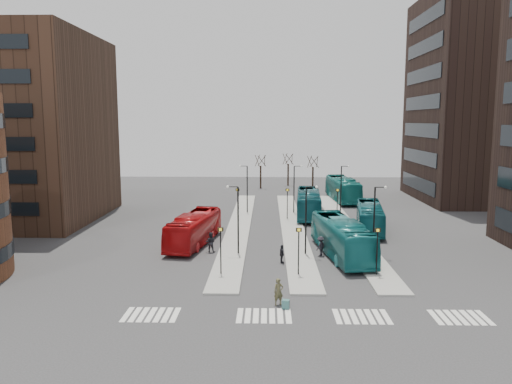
{
  "coord_description": "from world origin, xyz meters",
  "views": [
    {
      "loc": [
        -0.82,
        -25.32,
        11.94
      ],
      "look_at": [
        -1.92,
        22.8,
        5.0
      ],
      "focal_mm": 35.0,
      "sensor_mm": 36.0,
      "label": 1
    }
  ],
  "objects_px": {
    "teal_bus_d": "(343,189)",
    "commuter_c": "(321,246)",
    "teal_bus_a": "(342,238)",
    "traveller": "(279,292)",
    "suitcase": "(286,304)",
    "teal_bus_b": "(308,203)",
    "commuter_b": "(282,254)",
    "commuter_a": "(211,242)",
    "red_bus": "(194,229)",
    "teal_bus_c": "(370,217)"
  },
  "relations": [
    {
      "from": "teal_bus_d",
      "to": "commuter_c",
      "type": "relative_size",
      "value": 7.25
    },
    {
      "from": "teal_bus_a",
      "to": "teal_bus_d",
      "type": "height_order",
      "value": "teal_bus_d"
    },
    {
      "from": "traveller",
      "to": "suitcase",
      "type": "bearing_deg",
      "value": -74.76
    },
    {
      "from": "teal_bus_a",
      "to": "teal_bus_b",
      "type": "relative_size",
      "value": 1.01
    },
    {
      "from": "teal_bus_d",
      "to": "traveller",
      "type": "bearing_deg",
      "value": -107.6
    },
    {
      "from": "suitcase",
      "to": "commuter_b",
      "type": "distance_m",
      "value": 10.31
    },
    {
      "from": "suitcase",
      "to": "commuter_a",
      "type": "distance_m",
      "value": 15.09
    },
    {
      "from": "teal_bus_a",
      "to": "teal_bus_b",
      "type": "xyz_separation_m",
      "value": [
        -1.42,
        18.4,
        -0.02
      ]
    },
    {
      "from": "teal_bus_a",
      "to": "teal_bus_d",
      "type": "bearing_deg",
      "value": 73.72
    },
    {
      "from": "red_bus",
      "to": "suitcase",
      "type": "bearing_deg",
      "value": -54.18
    },
    {
      "from": "teal_bus_c",
      "to": "commuter_c",
      "type": "distance_m",
      "value": 12.1
    },
    {
      "from": "suitcase",
      "to": "traveller",
      "type": "height_order",
      "value": "traveller"
    },
    {
      "from": "traveller",
      "to": "commuter_c",
      "type": "bearing_deg",
      "value": 52.75
    },
    {
      "from": "traveller",
      "to": "commuter_c",
      "type": "height_order",
      "value": "traveller"
    },
    {
      "from": "teal_bus_d",
      "to": "red_bus",
      "type": "bearing_deg",
      "value": -128.0
    },
    {
      "from": "suitcase",
      "to": "red_bus",
      "type": "xyz_separation_m",
      "value": [
        -8.26,
        16.5,
        1.24
      ]
    },
    {
      "from": "suitcase",
      "to": "red_bus",
      "type": "relative_size",
      "value": 0.05
    },
    {
      "from": "traveller",
      "to": "teal_bus_a",
      "type": "bearing_deg",
      "value": 45.01
    },
    {
      "from": "red_bus",
      "to": "teal_bus_b",
      "type": "xyz_separation_m",
      "value": [
        12.21,
        14.47,
        0.13
      ]
    },
    {
      "from": "teal_bus_b",
      "to": "commuter_b",
      "type": "height_order",
      "value": "teal_bus_b"
    },
    {
      "from": "red_bus",
      "to": "teal_bus_b",
      "type": "distance_m",
      "value": 18.94
    },
    {
      "from": "teal_bus_b",
      "to": "teal_bus_d",
      "type": "bearing_deg",
      "value": 67.75
    },
    {
      "from": "teal_bus_a",
      "to": "traveller",
      "type": "bearing_deg",
      "value": -123.7
    },
    {
      "from": "teal_bus_b",
      "to": "teal_bus_c",
      "type": "height_order",
      "value": "teal_bus_b"
    },
    {
      "from": "teal_bus_d",
      "to": "commuter_c",
      "type": "distance_m",
      "value": 31.44
    },
    {
      "from": "teal_bus_b",
      "to": "traveller",
      "type": "relative_size",
      "value": 6.69
    },
    {
      "from": "red_bus",
      "to": "commuter_c",
      "type": "bearing_deg",
      "value": -8.51
    },
    {
      "from": "teal_bus_a",
      "to": "commuter_b",
      "type": "height_order",
      "value": "teal_bus_a"
    },
    {
      "from": "suitcase",
      "to": "commuter_b",
      "type": "height_order",
      "value": "commuter_b"
    },
    {
      "from": "suitcase",
      "to": "teal_bus_a",
      "type": "bearing_deg",
      "value": 77.54
    },
    {
      "from": "traveller",
      "to": "commuter_b",
      "type": "height_order",
      "value": "traveller"
    },
    {
      "from": "teal_bus_c",
      "to": "commuter_b",
      "type": "bearing_deg",
      "value": -119.45
    },
    {
      "from": "teal_bus_d",
      "to": "commuter_b",
      "type": "height_order",
      "value": "teal_bus_d"
    },
    {
      "from": "red_bus",
      "to": "teal_bus_b",
      "type": "height_order",
      "value": "teal_bus_b"
    },
    {
      "from": "teal_bus_d",
      "to": "traveller",
      "type": "xyz_separation_m",
      "value": [
        -10.51,
        -42.81,
        -0.86
      ]
    },
    {
      "from": "commuter_b",
      "to": "commuter_c",
      "type": "bearing_deg",
      "value": -70.92
    },
    {
      "from": "commuter_a",
      "to": "commuter_c",
      "type": "relative_size",
      "value": 1.06
    },
    {
      "from": "commuter_a",
      "to": "commuter_b",
      "type": "height_order",
      "value": "commuter_a"
    },
    {
      "from": "commuter_c",
      "to": "commuter_b",
      "type": "bearing_deg",
      "value": -16.25
    },
    {
      "from": "teal_bus_b",
      "to": "commuter_a",
      "type": "height_order",
      "value": "teal_bus_b"
    },
    {
      "from": "traveller",
      "to": "commuter_b",
      "type": "relative_size",
      "value": 1.13
    },
    {
      "from": "teal_bus_a",
      "to": "teal_bus_c",
      "type": "relative_size",
      "value": 1.11
    },
    {
      "from": "teal_bus_c",
      "to": "teal_bus_b",
      "type": "bearing_deg",
      "value": 135.52
    },
    {
      "from": "teal_bus_d",
      "to": "commuter_c",
      "type": "xyz_separation_m",
      "value": [
        -6.52,
        -30.75,
        -0.88
      ]
    },
    {
      "from": "suitcase",
      "to": "teal_bus_a",
      "type": "distance_m",
      "value": 13.74
    },
    {
      "from": "suitcase",
      "to": "commuter_c",
      "type": "relative_size",
      "value": 0.34
    },
    {
      "from": "teal_bus_a",
      "to": "teal_bus_d",
      "type": "xyz_separation_m",
      "value": [
        4.69,
        30.9,
        0.08
      ]
    },
    {
      "from": "teal_bus_c",
      "to": "commuter_a",
      "type": "distance_m",
      "value": 18.79
    },
    {
      "from": "teal_bus_b",
      "to": "commuter_c",
      "type": "relative_size",
      "value": 6.85
    },
    {
      "from": "commuter_b",
      "to": "commuter_c",
      "type": "xyz_separation_m",
      "value": [
        3.49,
        2.42,
        0.08
      ]
    }
  ]
}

